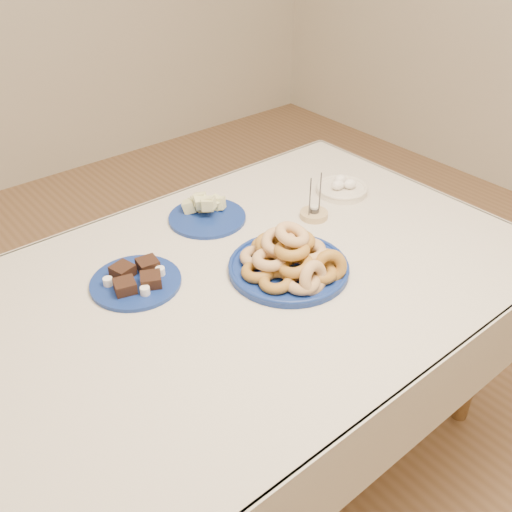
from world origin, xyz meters
The scene contains 7 objects.
ground centered at (0.00, 0.00, 0.00)m, with size 5.00×5.00×0.00m, color brown.
dining_table centered at (0.00, 0.00, 0.64)m, with size 1.71×1.11×0.75m.
donut_platter centered at (0.12, -0.06, 0.79)m, with size 0.35×0.35×0.16m.
melon_plate centered at (0.11, 0.34, 0.77)m, with size 0.29×0.29×0.09m.
brownie_plate centered at (-0.25, 0.17, 0.76)m, with size 0.28×0.28×0.04m.
candle_holder centered at (0.38, 0.11, 0.76)m, with size 0.10×0.10×0.15m.
egg_bowl centered at (0.58, 0.17, 0.77)m, with size 0.23×0.23×0.06m.
Camera 1 is at (-0.80, -1.01, 1.71)m, focal length 40.00 mm.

